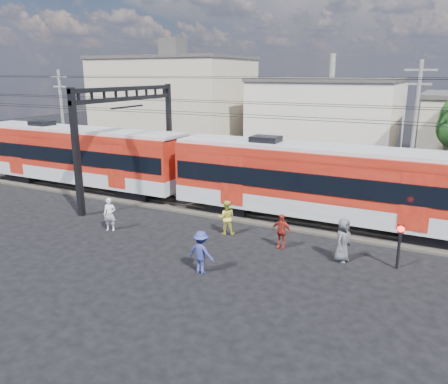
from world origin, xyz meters
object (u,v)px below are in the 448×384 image
Objects in this scene: commuter_train at (327,181)px; pedestrian_a at (110,214)px; crossing_signal at (400,238)px; pedestrian_c at (201,252)px.

commuter_train is 11.18m from pedestrian_a.
crossing_signal is at bearing -16.30° from pedestrian_a.
commuter_train is at bearing -103.96° from pedestrian_c.
pedestrian_c reaches higher than pedestrian_a.
crossing_signal is (6.94, 3.93, 0.43)m from pedestrian_c.
pedestrian_a is at bearing -11.52° from pedestrian_c.
pedestrian_a is at bearing -149.37° from commuter_train.
crossing_signal is at bearing -143.63° from pedestrian_c.
commuter_train reaches higher than pedestrian_a.
commuter_train is 5.66m from crossing_signal.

